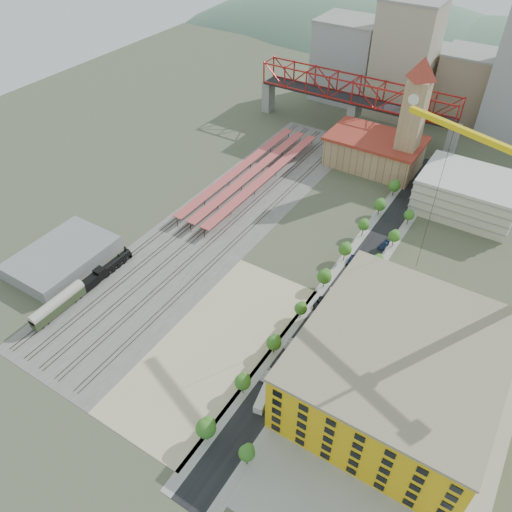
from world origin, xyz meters
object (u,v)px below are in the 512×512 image
Objects in this scene: site_trailer_b at (276,379)px; clock_tower at (414,109)px; locomotive at (108,269)px; site_trailer_a at (264,396)px; site_trailer_d at (332,302)px; coach at (58,305)px; car_0 at (266,375)px; construction_building at (398,369)px; site_trailer_c at (301,344)px.

clock_tower is at bearing 99.29° from site_trailer_b.
clock_tower is 123.61m from locomotive.
locomotive is at bearing 158.01° from site_trailer_a.
coach is at bearing -164.35° from site_trailer_d.
coach is 64.32m from car_0.
car_0 is (-3.00, 0.14, -0.44)m from site_trailer_b.
site_trailer_d is at bearing 142.98° from construction_building.
construction_building is at bearing -55.77° from site_trailer_d.
site_trailer_c reaches higher than car_0.
site_trailer_d is at bearing 34.40° from coach.
site_trailer_d reaches higher than car_0.
site_trailer_b is 13.31m from site_trailer_c.
site_trailer_a is at bearing 5.79° from coach.
construction_building reaches higher than car_0.
clock_tower is 103.63m from site_trailer_c.
site_trailer_b is (8.00, -112.94, -27.48)m from clock_tower.
site_trailer_b is at bearing -153.53° from construction_building.
site_trailer_c is at bearing 79.17° from site_trailer_a.
clock_tower is 140.68m from coach.
site_trailer_c is at bearing -108.74° from site_trailer_d.
site_trailer_a is at bearing -99.41° from site_trailer_c.
site_trailer_c is (0.00, 19.24, 0.09)m from site_trailer_a.
site_trailer_a is at bearing -65.15° from car_0.
clock_tower is 116.51m from site_trailer_b.
clock_tower is 2.86× the size of coach.
coach is 3.98× the size of car_0.
locomotive is 1.20× the size of coach.
clock_tower is 1.03× the size of construction_building.
site_trailer_c is at bearing 75.71° from car_0.
car_0 is (-3.00, -32.42, -0.47)m from site_trailer_d.
construction_building is 5.66× the size of site_trailer_a.
clock_tower is at bearing 108.78° from construction_building.
coach is 67.22m from site_trailer_b.
site_trailer_a is at bearing -144.02° from construction_building.
site_trailer_d is (0.00, 38.49, 0.02)m from site_trailer_a.
site_trailer_d is at bearing 83.25° from car_0.
clock_tower is 5.82× the size of site_trailer_a.
site_trailer_d reaches higher than site_trailer_a.
coach is at bearing -90.00° from locomotive.
clock_tower is at bearing 83.02° from site_trailer_a.
car_0 is at bearing -6.30° from locomotive.
site_trailer_a is (66.00, -13.02, -0.81)m from locomotive.
site_trailer_d is at bearing 79.17° from site_trailer_a.
site_trailer_b is at bearing -4.06° from car_0.
locomotive is (-58.00, -105.86, -26.66)m from clock_tower.
locomotive is at bearing -118.72° from clock_tower.
clock_tower is 11.40× the size of car_0.
site_trailer_b is (66.00, 12.63, -1.82)m from coach.
site_trailer_a is (66.00, 6.70, -1.81)m from coach.
car_0 is (5.00, -112.81, -27.92)m from clock_tower.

